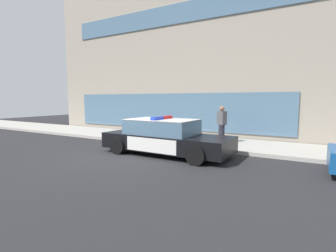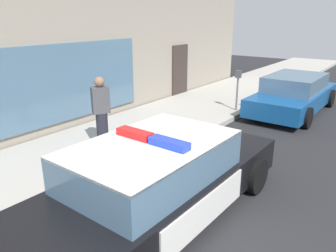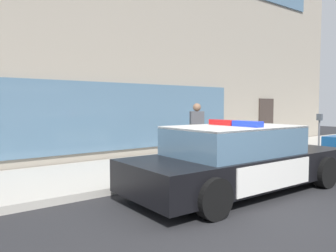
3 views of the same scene
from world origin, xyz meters
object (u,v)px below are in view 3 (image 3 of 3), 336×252
(parking_meter, at_px, (319,125))
(fire_hydrant, at_px, (198,154))
(police_cruiser, at_px, (239,159))
(pedestrian_on_sidewalk, at_px, (197,131))

(parking_meter, bearing_deg, fire_hydrant, 177.30)
(police_cruiser, bearing_deg, fire_hydrant, 73.57)
(police_cruiser, distance_m, fire_hydrant, 1.98)
(fire_hydrant, distance_m, parking_meter, 5.74)
(police_cruiser, bearing_deg, pedestrian_on_sidewalk, 64.87)
(police_cruiser, xyz_separation_m, fire_hydrant, (0.59, 1.88, -0.18))
(parking_meter, bearing_deg, police_cruiser, -165.62)
(police_cruiser, xyz_separation_m, parking_meter, (6.29, 1.61, 0.40))
(pedestrian_on_sidewalk, relative_size, parking_meter, 1.28)
(fire_hydrant, bearing_deg, pedestrian_on_sidewalk, 49.57)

